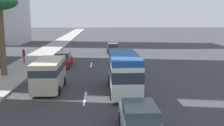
{
  "coord_description": "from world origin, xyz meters",
  "views": [
    {
      "loc": [
        -5.03,
        -1.14,
        5.83
      ],
      "look_at": [
        16.95,
        -2.12,
        1.86
      ],
      "focal_mm": 41.84,
      "sensor_mm": 36.0,
      "label": 1
    }
  ],
  "objects_px": {
    "van_fifth": "(49,73)",
    "pedestrian_near_lamp": "(24,55)",
    "car_lead": "(113,48)",
    "minibus_third": "(124,71)",
    "car_second": "(139,120)",
    "car_fourth": "(63,59)"
  },
  "relations": [
    {
      "from": "minibus_third",
      "to": "car_lead",
      "type": "bearing_deg",
      "value": -0.52
    },
    {
      "from": "car_second",
      "to": "pedestrian_near_lamp",
      "type": "relative_size",
      "value": 2.33
    },
    {
      "from": "minibus_third",
      "to": "pedestrian_near_lamp",
      "type": "bearing_deg",
      "value": 42.05
    },
    {
      "from": "car_second",
      "to": "van_fifth",
      "type": "relative_size",
      "value": 0.82
    },
    {
      "from": "car_fourth",
      "to": "pedestrian_near_lamp",
      "type": "distance_m",
      "value": 5.27
    },
    {
      "from": "van_fifth",
      "to": "pedestrian_near_lamp",
      "type": "relative_size",
      "value": 2.83
    },
    {
      "from": "car_second",
      "to": "car_fourth",
      "type": "bearing_deg",
      "value": 18.91
    },
    {
      "from": "minibus_third",
      "to": "van_fifth",
      "type": "relative_size",
      "value": 1.36
    },
    {
      "from": "car_lead",
      "to": "minibus_third",
      "type": "bearing_deg",
      "value": 179.48
    },
    {
      "from": "car_second",
      "to": "minibus_third",
      "type": "distance_m",
      "value": 7.62
    },
    {
      "from": "car_fourth",
      "to": "minibus_third",
      "type": "bearing_deg",
      "value": 29.71
    },
    {
      "from": "pedestrian_near_lamp",
      "to": "car_lead",
      "type": "bearing_deg",
      "value": -86.26
    },
    {
      "from": "car_fourth",
      "to": "van_fifth",
      "type": "height_order",
      "value": "van_fifth"
    },
    {
      "from": "car_second",
      "to": "car_fourth",
      "type": "xyz_separation_m",
      "value": [
        18.42,
        6.31,
        0.02
      ]
    },
    {
      "from": "minibus_third",
      "to": "car_second",
      "type": "bearing_deg",
      "value": -179.11
    },
    {
      "from": "van_fifth",
      "to": "minibus_third",
      "type": "bearing_deg",
      "value": 82.93
    },
    {
      "from": "van_fifth",
      "to": "pedestrian_near_lamp",
      "type": "bearing_deg",
      "value": -155.53
    },
    {
      "from": "minibus_third",
      "to": "car_fourth",
      "type": "relative_size",
      "value": 1.47
    },
    {
      "from": "car_fourth",
      "to": "pedestrian_near_lamp",
      "type": "relative_size",
      "value": 2.61
    },
    {
      "from": "pedestrian_near_lamp",
      "to": "car_second",
      "type": "bearing_deg",
      "value": 172.97
    },
    {
      "from": "car_second",
      "to": "car_lead",
      "type": "bearing_deg",
      "value": -0.17
    },
    {
      "from": "minibus_third",
      "to": "pedestrian_near_lamp",
      "type": "distance_m",
      "value": 16.75
    }
  ]
}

